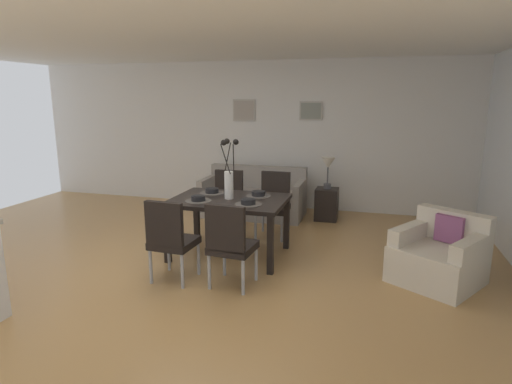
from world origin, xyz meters
TOP-DOWN VIEW (x-y plane):
  - ground_plane at (0.00, 0.00)m, footprint 9.00×9.00m
  - back_wall_panel at (0.00, 3.25)m, footprint 9.00×0.10m
  - ceiling_panel at (0.00, 0.40)m, footprint 9.00×7.20m
  - dining_table at (0.24, 0.61)m, footprint 1.40×1.00m
  - dining_chair_near_left at (-0.10, -0.32)m, footprint 0.46×0.46m
  - dining_chair_near_right at (-0.10, 1.49)m, footprint 0.45×0.45m
  - dining_chair_far_left at (0.56, -0.29)m, footprint 0.47×0.47m
  - dining_chair_far_right at (0.59, 1.54)m, footprint 0.45×0.45m
  - centerpiece_vase at (0.24, 0.61)m, footprint 0.21×0.23m
  - placemat_near_left at (-0.07, 0.38)m, footprint 0.32×0.32m
  - bowl_near_left at (-0.07, 0.38)m, footprint 0.17×0.17m
  - placemat_near_right at (-0.07, 0.83)m, footprint 0.32×0.32m
  - bowl_near_right at (-0.07, 0.83)m, footprint 0.17×0.17m
  - placemat_far_left at (0.56, 0.38)m, footprint 0.32×0.32m
  - bowl_far_left at (0.56, 0.38)m, footprint 0.17×0.17m
  - placemat_far_right at (0.56, 0.83)m, footprint 0.32×0.32m
  - bowl_far_right at (0.56, 0.83)m, footprint 0.17×0.17m
  - sofa at (0.01, 2.54)m, footprint 1.70×0.84m
  - side_table at (1.24, 2.57)m, footprint 0.36×0.36m
  - table_lamp at (1.24, 2.57)m, footprint 0.22×0.22m
  - armchair at (2.69, 0.47)m, footprint 1.11×1.11m
  - framed_picture_left at (-0.36, 3.18)m, footprint 0.41×0.03m
  - framed_picture_center at (0.85, 3.18)m, footprint 0.40×0.03m

SIDE VIEW (x-z plane):
  - ground_plane at x=0.00m, z-range 0.00..0.00m
  - side_table at x=1.24m, z-range 0.00..0.52m
  - sofa at x=0.01m, z-range -0.12..0.68m
  - armchair at x=2.69m, z-range -0.09..0.66m
  - dining_chair_near_left at x=-0.10m, z-range 0.05..0.97m
  - dining_chair_near_right at x=-0.10m, z-range 0.05..0.97m
  - dining_chair_far_left at x=0.56m, z-range 0.05..0.97m
  - dining_chair_far_right at x=0.59m, z-range 0.05..0.97m
  - dining_table at x=0.24m, z-range 0.29..1.03m
  - placemat_near_left at x=-0.07m, z-range 0.74..0.75m
  - placemat_near_right at x=-0.07m, z-range 0.74..0.75m
  - placemat_far_left at x=0.56m, z-range 0.74..0.75m
  - placemat_far_right at x=0.56m, z-range 0.74..0.75m
  - bowl_near_left at x=-0.07m, z-range 0.75..0.81m
  - bowl_near_right at x=-0.07m, z-range 0.75..0.81m
  - bowl_far_left at x=0.56m, z-range 0.75..0.81m
  - bowl_far_right at x=0.56m, z-range 0.75..0.81m
  - table_lamp at x=1.24m, z-range 0.64..1.15m
  - centerpiece_vase at x=0.24m, z-range 0.66..1.39m
  - back_wall_panel at x=0.00m, z-range 0.00..2.60m
  - framed_picture_left at x=-0.36m, z-range 1.55..1.93m
  - framed_picture_center at x=0.85m, z-range 1.58..1.90m
  - ceiling_panel at x=0.00m, z-range 2.60..2.68m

